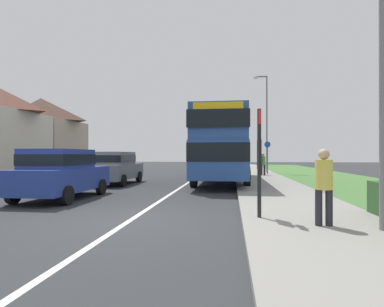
{
  "coord_description": "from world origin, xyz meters",
  "views": [
    {
      "loc": [
        2.36,
        -7.12,
        1.55
      ],
      "look_at": [
        0.74,
        5.92,
        1.6
      ],
      "focal_mm": 29.45,
      "sensor_mm": 36.0,
      "label": 1
    }
  ],
  "objects_px": {
    "double_decker_bus": "(222,144)",
    "street_lamp_mid": "(266,118)",
    "pedestrian_walking_away": "(263,163)",
    "street_lamp_near": "(377,2)",
    "pedestrian_at_stop": "(324,183)",
    "cycle_route_sign": "(267,156)",
    "parked_car_blue": "(61,172)",
    "parked_car_grey": "(115,167)",
    "bus_stop_sign": "(259,155)"
  },
  "relations": [
    {
      "from": "double_decker_bus",
      "to": "street_lamp_mid",
      "type": "xyz_separation_m",
      "value": [
        3.32,
        8.31,
        2.41
      ]
    },
    {
      "from": "pedestrian_walking_away",
      "to": "street_lamp_near",
      "type": "height_order",
      "value": "street_lamp_near"
    },
    {
      "from": "pedestrian_at_stop",
      "to": "street_lamp_mid",
      "type": "distance_m",
      "value": 19.94
    },
    {
      "from": "double_decker_bus",
      "to": "cycle_route_sign",
      "type": "relative_size",
      "value": 4.34
    },
    {
      "from": "parked_car_blue",
      "to": "double_decker_bus",
      "type": "bearing_deg",
      "value": 54.65
    },
    {
      "from": "parked_car_blue",
      "to": "parked_car_grey",
      "type": "bearing_deg",
      "value": 91.76
    },
    {
      "from": "bus_stop_sign",
      "to": "double_decker_bus",
      "type": "bearing_deg",
      "value": 96.26
    },
    {
      "from": "cycle_route_sign",
      "to": "street_lamp_mid",
      "type": "relative_size",
      "value": 0.32
    },
    {
      "from": "parked_car_blue",
      "to": "street_lamp_mid",
      "type": "relative_size",
      "value": 0.52
    },
    {
      "from": "parked_car_blue",
      "to": "pedestrian_walking_away",
      "type": "xyz_separation_m",
      "value": [
        8.1,
        12.03,
        0.03
      ]
    },
    {
      "from": "parked_car_blue",
      "to": "bus_stop_sign",
      "type": "xyz_separation_m",
      "value": [
        6.54,
        -2.98,
        0.59
      ]
    },
    {
      "from": "street_lamp_near",
      "to": "double_decker_bus",
      "type": "bearing_deg",
      "value": 105.88
    },
    {
      "from": "cycle_route_sign",
      "to": "street_lamp_mid",
      "type": "xyz_separation_m",
      "value": [
        0.15,
        2.64,
        3.12
      ]
    },
    {
      "from": "pedestrian_walking_away",
      "to": "cycle_route_sign",
      "type": "relative_size",
      "value": 0.66
    },
    {
      "from": "parked_car_blue",
      "to": "bus_stop_sign",
      "type": "relative_size",
      "value": 1.6
    },
    {
      "from": "parked_car_grey",
      "to": "bus_stop_sign",
      "type": "relative_size",
      "value": 1.65
    },
    {
      "from": "parked_car_grey",
      "to": "cycle_route_sign",
      "type": "bearing_deg",
      "value": 41.48
    },
    {
      "from": "parked_car_grey",
      "to": "parked_car_blue",
      "type": "bearing_deg",
      "value": -88.24
    },
    {
      "from": "bus_stop_sign",
      "to": "street_lamp_near",
      "type": "bearing_deg",
      "value": -24.27
    },
    {
      "from": "pedestrian_walking_away",
      "to": "cycle_route_sign",
      "type": "height_order",
      "value": "cycle_route_sign"
    },
    {
      "from": "cycle_route_sign",
      "to": "double_decker_bus",
      "type": "bearing_deg",
      "value": -119.15
    },
    {
      "from": "parked_car_blue",
      "to": "cycle_route_sign",
      "type": "relative_size",
      "value": 1.65
    },
    {
      "from": "pedestrian_walking_away",
      "to": "parked_car_grey",
      "type": "bearing_deg",
      "value": -141.91
    },
    {
      "from": "pedestrian_at_stop",
      "to": "parked_car_blue",
      "type": "bearing_deg",
      "value": 154.5
    },
    {
      "from": "cycle_route_sign",
      "to": "street_lamp_near",
      "type": "distance_m",
      "value": 17.45
    },
    {
      "from": "pedestrian_walking_away",
      "to": "street_lamp_mid",
      "type": "bearing_deg",
      "value": 81.26
    },
    {
      "from": "double_decker_bus",
      "to": "cycle_route_sign",
      "type": "distance_m",
      "value": 6.54
    },
    {
      "from": "bus_stop_sign",
      "to": "street_lamp_near",
      "type": "height_order",
      "value": "street_lamp_near"
    },
    {
      "from": "parked_car_blue",
      "to": "street_lamp_near",
      "type": "height_order",
      "value": "street_lamp_near"
    },
    {
      "from": "street_lamp_near",
      "to": "parked_car_grey",
      "type": "bearing_deg",
      "value": 132.94
    },
    {
      "from": "parked_car_grey",
      "to": "cycle_route_sign",
      "type": "distance_m",
      "value": 11.64
    },
    {
      "from": "double_decker_bus",
      "to": "pedestrian_at_stop",
      "type": "height_order",
      "value": "double_decker_bus"
    },
    {
      "from": "street_lamp_mid",
      "to": "parked_car_grey",
      "type": "bearing_deg",
      "value": -130.6
    },
    {
      "from": "cycle_route_sign",
      "to": "street_lamp_mid",
      "type": "bearing_deg",
      "value": 86.71
    },
    {
      "from": "double_decker_bus",
      "to": "parked_car_blue",
      "type": "bearing_deg",
      "value": -125.35
    },
    {
      "from": "pedestrian_walking_away",
      "to": "bus_stop_sign",
      "type": "bearing_deg",
      "value": -95.95
    },
    {
      "from": "pedestrian_walking_away",
      "to": "street_lamp_mid",
      "type": "xyz_separation_m",
      "value": [
        0.59,
        3.86,
        3.57
      ]
    },
    {
      "from": "pedestrian_at_stop",
      "to": "bus_stop_sign",
      "type": "bearing_deg",
      "value": 149.31
    },
    {
      "from": "parked_car_grey",
      "to": "street_lamp_mid",
      "type": "relative_size",
      "value": 0.54
    },
    {
      "from": "parked_car_grey",
      "to": "pedestrian_walking_away",
      "type": "xyz_separation_m",
      "value": [
        8.27,
        6.48,
        0.05
      ]
    },
    {
      "from": "parked_car_blue",
      "to": "pedestrian_at_stop",
      "type": "relative_size",
      "value": 2.48
    },
    {
      "from": "double_decker_bus",
      "to": "parked_car_grey",
      "type": "xyz_separation_m",
      "value": [
        -5.55,
        -2.03,
        -1.21
      ]
    },
    {
      "from": "double_decker_bus",
      "to": "cycle_route_sign",
      "type": "bearing_deg",
      "value": 60.85
    },
    {
      "from": "cycle_route_sign",
      "to": "street_lamp_near",
      "type": "height_order",
      "value": "street_lamp_near"
    },
    {
      "from": "cycle_route_sign",
      "to": "parked_car_blue",
      "type": "bearing_deg",
      "value": -122.8
    },
    {
      "from": "pedestrian_at_stop",
      "to": "street_lamp_mid",
      "type": "bearing_deg",
      "value": 87.24
    },
    {
      "from": "double_decker_bus",
      "to": "bus_stop_sign",
      "type": "relative_size",
      "value": 4.2
    },
    {
      "from": "pedestrian_at_stop",
      "to": "bus_stop_sign",
      "type": "distance_m",
      "value": 1.52
    },
    {
      "from": "street_lamp_near",
      "to": "pedestrian_walking_away",
      "type": "bearing_deg",
      "value": 91.98
    },
    {
      "from": "pedestrian_walking_away",
      "to": "street_lamp_near",
      "type": "distance_m",
      "value": 16.35
    }
  ]
}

